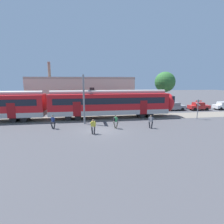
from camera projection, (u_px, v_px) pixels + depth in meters
The scene contains 13 objects.
ground_plane at pixel (101, 130), 20.42m from camera, with size 160.00×160.00×0.00m, color #424247.
track_bed at pixel (36, 120), 25.65m from camera, with size 80.00×4.40×0.01m, color slate.
pedestrian_navy at pixel (53, 121), 21.02m from camera, with size 0.71×0.49×1.67m.
pedestrian_yellow at pixel (93, 125), 18.90m from camera, with size 0.63×0.59×1.67m.
pedestrian_green at pixel (116, 121), 21.09m from camera, with size 0.65×0.53×1.67m.
pedestrian_grey at pixel (151, 121), 21.23m from camera, with size 0.70×0.47×1.67m.
parked_car_grey at pixel (174, 106), 34.05m from camera, with size 4.05×1.85×1.54m.
parked_car_red at pixel (199, 106), 34.36m from camera, with size 4.04×1.84×1.54m.
parked_car_white at pixel (223, 106), 35.11m from camera, with size 4.06×1.88×1.54m.
catenary_gantry at pixel (84, 90), 25.97m from camera, with size 0.24×6.64×6.53m.
crossing_signal at pixel (198, 106), 26.15m from camera, with size 0.96×0.22×3.00m.
background_building at pixel (82, 94), 34.49m from camera, with size 19.99×5.00×9.20m.
street_tree_right at pixel (165, 82), 37.33m from camera, with size 4.33×4.33×7.61m.
Camera 1 is at (-1.83, -19.67, 5.76)m, focal length 28.00 mm.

